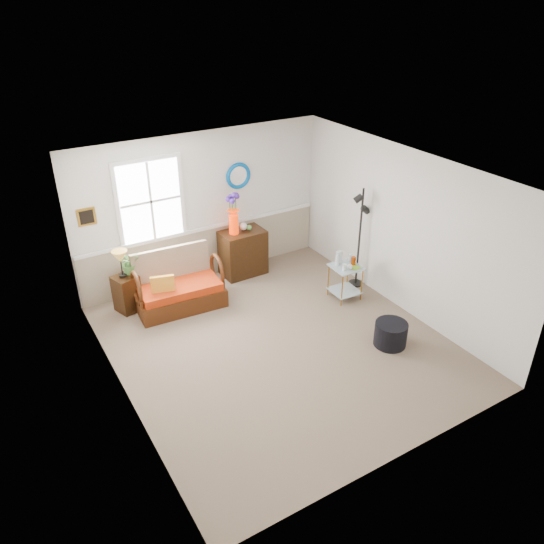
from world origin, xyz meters
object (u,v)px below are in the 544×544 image
lamp_stand (127,293)px  cabinet (243,253)px  side_table (345,282)px  ottoman (391,334)px  loveseat (178,281)px  floor_lamp (359,238)px

lamp_stand → cabinet: cabinet is taller
side_table → ottoman: 1.43m
lamp_stand → cabinet: 2.19m
lamp_stand → cabinet: bearing=3.4°
loveseat → floor_lamp: bearing=-13.9°
floor_lamp → cabinet: bearing=158.0°
side_table → floor_lamp: size_ratio=0.33×
side_table → ottoman: size_ratio=1.25×
side_table → floor_lamp: (0.46, 0.25, 0.59)m
cabinet → loveseat: bearing=-163.5°
loveseat → floor_lamp: size_ratio=0.79×
side_table → ottoman: side_table is taller
lamp_stand → floor_lamp: floor_lamp is taller
loveseat → cabinet: size_ratio=1.68×
loveseat → side_table: (2.47, -1.19, -0.16)m
floor_lamp → ottoman: floor_lamp is taller
loveseat → lamp_stand: (-0.76, 0.32, -0.15)m
lamp_stand → ottoman: 4.17m
ottoman → lamp_stand: bearing=135.8°
lamp_stand → cabinet: (2.19, 0.13, 0.11)m
side_table → floor_lamp: bearing=29.1°
floor_lamp → loveseat: bearing=-177.2°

